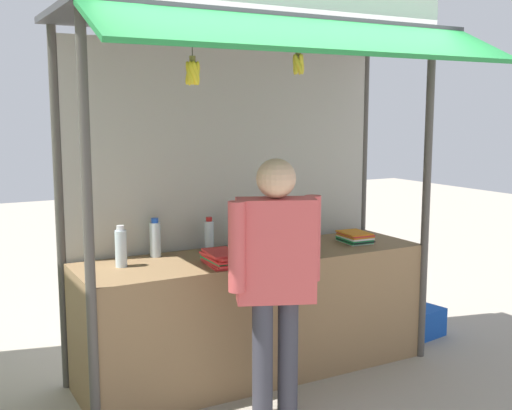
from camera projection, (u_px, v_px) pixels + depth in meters
The scene contains 15 objects.
ground_plane at pixel (256, 371), 4.63m from camera, with size 20.00×20.00×0.00m, color #9E9384.
stall_counter at pixel (256, 313), 4.57m from camera, with size 2.53×0.70×0.88m, color olive.
stall_structure at pixel (250, 138), 4.45m from camera, with size 2.73×1.49×2.81m.
water_bottle_back_left at pixel (121, 247), 4.11m from camera, with size 0.08×0.08×0.27m.
water_bottle_left at pixel (288, 228), 4.83m from camera, with size 0.07×0.07×0.26m.
water_bottle_front_right at pixel (155, 239), 4.40m from camera, with size 0.08×0.08×0.27m.
water_bottle_far_right at pixel (209, 235), 4.60m from camera, with size 0.07×0.07×0.24m.
water_bottle_back_right at pixel (242, 235), 4.62m from camera, with size 0.07×0.07×0.23m.
magazine_stack_rear_center at pixel (222, 258), 4.16m from camera, with size 0.22×0.33×0.09m.
magazine_stack_far_left at pixel (355, 237), 4.88m from camera, with size 0.22×0.28×0.08m.
magazine_stack_mid_left at pixel (299, 247), 4.62m from camera, with size 0.20×0.26×0.04m.
banana_bunch_inner_left at pixel (193, 73), 3.62m from camera, with size 0.10×0.10×0.31m.
banana_bunch_inner_right at pixel (298, 64), 3.95m from camera, with size 0.09×0.09×0.23m.
vendor_person at pixel (276, 268), 3.72m from camera, with size 0.61×0.36×1.61m.
plastic_crate at pixel (418, 321), 5.39m from camera, with size 0.34×0.34×0.24m, color #194CB2.
Camera 1 is at (-2.13, -3.86, 1.88)m, focal length 44.55 mm.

